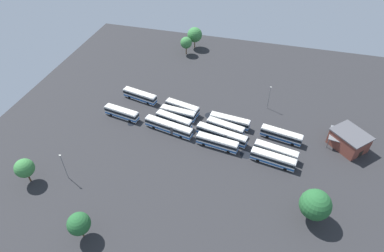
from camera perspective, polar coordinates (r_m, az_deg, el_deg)
name	(u,v)px	position (r m, az deg, el deg)	size (l,w,h in m)	color
ground_plane	(199,128)	(105.01, 1.18, -0.35)	(131.03, 131.03, 0.00)	#28282B
bus_row0_slot0	(281,135)	(103.50, 15.32, -1.55)	(12.79, 4.71, 3.39)	silver
bus_row0_slot2	(276,151)	(97.87, 14.42, -4.32)	(12.86, 4.84, 3.39)	silver
bus_row0_slot3	(273,159)	(95.52, 13.95, -5.61)	(12.93, 4.48, 3.39)	silver
bus_row1_slot0	(230,121)	(105.48, 6.59, 0.84)	(13.12, 3.84, 3.39)	silver
bus_row1_slot1	(225,127)	(103.04, 5.84, -0.23)	(12.35, 5.02, 3.39)	silver
bus_row1_slot2	(222,135)	(100.37, 5.21, -1.53)	(16.17, 5.51, 3.39)	silver
bus_row1_slot3	(217,143)	(97.72, 4.42, -2.90)	(12.89, 4.06, 3.39)	silver
bus_row2_slot0	(182,108)	(110.37, -1.70, 3.23)	(12.15, 5.02, 3.39)	silver
bus_row2_slot1	(178,113)	(107.99, -2.46, 2.22)	(12.11, 3.69, 3.39)	silver
bus_row2_slot2	(174,120)	(105.38, -3.18, 1.05)	(12.50, 5.11, 3.39)	silver
bus_row2_slot3	(169,127)	(102.89, -4.08, -0.17)	(16.17, 5.52, 3.39)	silver
bus_row3_slot0	(140,96)	(117.24, -9.08, 5.24)	(12.94, 5.05, 3.39)	silver
bus_row3_slot3	(122,113)	(110.54, -12.17, 2.25)	(12.24, 4.41, 3.39)	silver
depot_building	(349,140)	(107.38, 25.73, -2.25)	(12.86, 12.83, 5.50)	brown
maintenance_shelter	(346,137)	(107.22, 25.25, -1.68)	(10.16, 8.34, 3.57)	slate
lamp_post_far_corner	(64,166)	(93.24, -21.47, -6.47)	(0.56, 0.28, 8.93)	slate
lamp_post_mid_lot	(269,97)	(113.18, 13.31, 4.99)	(0.56, 0.28, 8.78)	slate
tree_northwest	(79,224)	(80.22, -19.14, -15.83)	(5.29, 5.29, 7.69)	brown
tree_east_edge	(195,35)	(147.63, 0.47, 15.63)	(6.42, 6.42, 9.31)	brown
tree_west_edge	(186,43)	(142.69, -1.03, 14.33)	(4.92, 4.92, 7.79)	brown
tree_north_edge	(24,168)	(96.46, -27.21, -6.56)	(5.12, 5.12, 7.72)	brown
tree_northeast	(315,205)	(83.34, 20.73, -12.72)	(7.43, 7.43, 9.37)	brown
puddle_near_shelter	(210,115)	(110.03, 3.08, 1.85)	(3.21, 3.21, 0.01)	black
puddle_front_lane	(246,154)	(97.82, 9.41, -4.88)	(3.75, 3.75, 0.01)	black
puddle_between_rows	(131,124)	(108.43, -10.53, 0.40)	(2.48, 2.48, 0.01)	black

